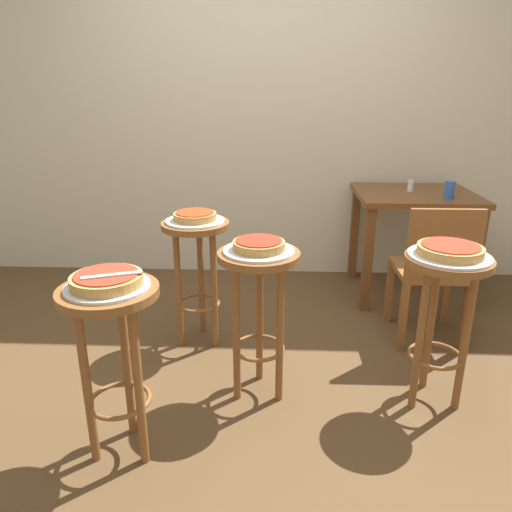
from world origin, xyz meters
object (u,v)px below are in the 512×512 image
(serving_plate_rear, at_px, (195,221))
(wooden_chair, at_px, (434,269))
(cup_near_edge, at_px, (450,190))
(pizza_foreground, at_px, (107,280))
(pizza_middle, at_px, (450,250))
(stool_middle, at_px, (443,298))
(pizza_rear, at_px, (195,216))
(serving_plate_leftside, at_px, (259,251))
(pizza_leftside, at_px, (259,245))
(serving_plate_foreground, at_px, (107,287))
(condiment_shaker, at_px, (411,186))
(serving_plate_middle, at_px, (449,256))
(pizza_server_knife, at_px, (112,275))
(stool_leftside, at_px, (259,292))
(stool_foreground, at_px, (113,335))
(dining_table, at_px, (414,212))
(stool_rear, at_px, (197,255))

(serving_plate_rear, bearing_deg, wooden_chair, 2.71)
(wooden_chair, bearing_deg, cup_near_edge, 67.78)
(pizza_foreground, bearing_deg, pizza_middle, 16.50)
(stool_middle, xyz_separation_m, serving_plate_rear, (-1.23, 0.54, 0.20))
(pizza_foreground, bearing_deg, pizza_rear, 79.72)
(serving_plate_leftside, bearing_deg, pizza_leftside, 0.00)
(serving_plate_foreground, xyz_separation_m, condiment_shaker, (1.57, 1.77, 0.05))
(serving_plate_middle, height_order, pizza_server_knife, pizza_server_knife)
(pizza_leftside, xyz_separation_m, wooden_chair, (0.99, 0.57, -0.32))
(serving_plate_middle, distance_m, pizza_middle, 0.03)
(stool_middle, distance_m, pizza_rear, 1.36)
(serving_plate_foreground, relative_size, pizza_middle, 1.12)
(pizza_foreground, xyz_separation_m, pizza_leftside, (0.55, 0.45, 0.00))
(stool_middle, xyz_separation_m, wooden_chair, (0.15, 0.60, -0.08))
(serving_plate_middle, relative_size, pizza_leftside, 1.50)
(stool_middle, relative_size, condiment_shaker, 9.18)
(stool_leftside, relative_size, pizza_rear, 3.12)
(serving_plate_foreground, xyz_separation_m, pizza_middle, (1.40, 0.41, 0.03))
(serving_plate_rear, height_order, cup_near_edge, cup_near_edge)
(stool_middle, bearing_deg, pizza_leftside, 177.86)
(stool_foreground, relative_size, pizza_rear, 3.12)
(cup_near_edge, xyz_separation_m, condiment_shaker, (-0.20, 0.21, -0.02))
(dining_table, bearing_deg, pizza_leftside, -129.04)
(stool_leftside, bearing_deg, serving_plate_rear, 126.78)
(serving_plate_foreground, xyz_separation_m, serving_plate_middle, (1.40, 0.41, 0.00))
(serving_plate_middle, distance_m, pizza_server_knife, 1.44)
(serving_plate_leftside, relative_size, serving_plate_rear, 1.00)
(stool_rear, bearing_deg, serving_plate_middle, -23.66)
(serving_plate_rear, relative_size, dining_table, 0.41)
(serving_plate_foreground, distance_m, pizza_middle, 1.46)
(pizza_foreground, bearing_deg, pizza_server_knife, -33.69)
(pizza_leftside, height_order, dining_table, pizza_leftside)
(serving_plate_rear, distance_m, dining_table, 1.64)
(serving_plate_foreground, relative_size, pizza_server_knife, 1.45)
(pizza_rear, bearing_deg, pizza_server_knife, -98.35)
(serving_plate_middle, xyz_separation_m, stool_rear, (-1.23, 0.54, -0.20))
(serving_plate_leftside, bearing_deg, condiment_shaker, 52.49)
(stool_foreground, distance_m, pizza_rear, 0.99)
(serving_plate_foreground, xyz_separation_m, pizza_rear, (0.17, 0.95, 0.03))
(condiment_shaker, distance_m, wooden_chair, 0.83)
(pizza_leftside, relative_size, dining_table, 0.29)
(stool_middle, relative_size, serving_plate_leftside, 2.26)
(serving_plate_middle, bearing_deg, serving_plate_rear, 156.34)
(pizza_middle, height_order, pizza_leftside, same)
(serving_plate_rear, bearing_deg, serving_plate_middle, -23.66)
(cup_near_edge, relative_size, wooden_chair, 0.13)
(stool_foreground, xyz_separation_m, pizza_middle, (1.40, 0.41, 0.23))
(pizza_foreground, height_order, cup_near_edge, cup_near_edge)
(stool_rear, bearing_deg, cup_near_edge, 20.97)
(stool_middle, distance_m, serving_plate_middle, 0.20)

